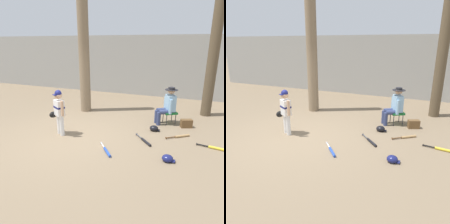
# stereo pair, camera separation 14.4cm
# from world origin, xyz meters

# --- Properties ---
(ground_plane) EXTENTS (60.00, 60.00, 0.00)m
(ground_plane) POSITION_xyz_m (0.00, 0.00, 0.00)
(ground_plane) COLOR #7F6B51
(concrete_back_wall) EXTENTS (18.00, 0.36, 2.88)m
(concrete_back_wall) POSITION_xyz_m (0.00, 5.90, 1.44)
(concrete_back_wall) COLOR #9E9E99
(concrete_back_wall) RESTS_ON ground
(tree_near_player) EXTENTS (0.60, 0.60, 5.90)m
(tree_near_player) POSITION_xyz_m (-0.80, 2.43, 2.64)
(tree_near_player) COLOR #7F6B51
(tree_near_player) RESTS_ON ground
(tree_behind_spectator) EXTENTS (0.54, 0.54, 5.37)m
(tree_behind_spectator) POSITION_xyz_m (3.54, 3.52, 2.40)
(tree_behind_spectator) COLOR brown
(tree_behind_spectator) RESTS_ON ground
(young_ballplayer) EXTENTS (0.61, 0.36, 1.31)m
(young_ballplayer) POSITION_xyz_m (-0.40, 0.11, 0.74)
(young_ballplayer) COLOR white
(young_ballplayer) RESTS_ON ground
(folding_stool) EXTENTS (0.55, 0.55, 0.41)m
(folding_stool) POSITION_xyz_m (2.41, 2.17, 0.36)
(folding_stool) COLOR #196B2D
(folding_stool) RESTS_ON ground
(seated_spectator) EXTENTS (0.66, 0.57, 1.20)m
(seated_spectator) POSITION_xyz_m (2.32, 2.12, 0.64)
(seated_spectator) COLOR navy
(seated_spectator) RESTS_ON ground
(handbag_beside_stool) EXTENTS (0.38, 0.30, 0.26)m
(handbag_beside_stool) POSITION_xyz_m (2.96, 1.99, 0.13)
(handbag_beside_stool) COLOR brown
(handbag_beside_stool) RESTS_ON ground
(bat_blue_youth) EXTENTS (0.53, 0.61, 0.07)m
(bat_blue_youth) POSITION_xyz_m (1.26, -0.40, 0.03)
(bat_blue_youth) COLOR #2347AD
(bat_blue_youth) RESTS_ON ground
(bat_wood_tan) EXTENTS (0.62, 0.49, 0.07)m
(bat_wood_tan) POSITION_xyz_m (2.86, 1.16, 0.03)
(bat_wood_tan) COLOR tan
(bat_wood_tan) RESTS_ON ground
(bat_yellow_trainer) EXTENTS (0.72, 0.17, 0.07)m
(bat_yellow_trainer) POSITION_xyz_m (3.73, 0.74, 0.03)
(bat_yellow_trainer) COLOR yellow
(bat_yellow_trainer) RESTS_ON ground
(bat_black_composite) EXTENTS (0.57, 0.61, 0.07)m
(bat_black_composite) POSITION_xyz_m (2.00, 0.48, 0.03)
(bat_black_composite) COLOR black
(bat_black_composite) RESTS_ON ground
(batting_helmet_black) EXTENTS (0.30, 0.23, 0.18)m
(batting_helmet_black) POSITION_xyz_m (2.07, 1.35, 0.08)
(batting_helmet_black) COLOR black
(batting_helmet_black) RESTS_ON ground
(batting_helmet_navy) EXTENTS (0.29, 0.23, 0.17)m
(batting_helmet_navy) POSITION_xyz_m (2.70, -0.29, 0.07)
(batting_helmet_navy) COLOR navy
(batting_helmet_navy) RESTS_ON ground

